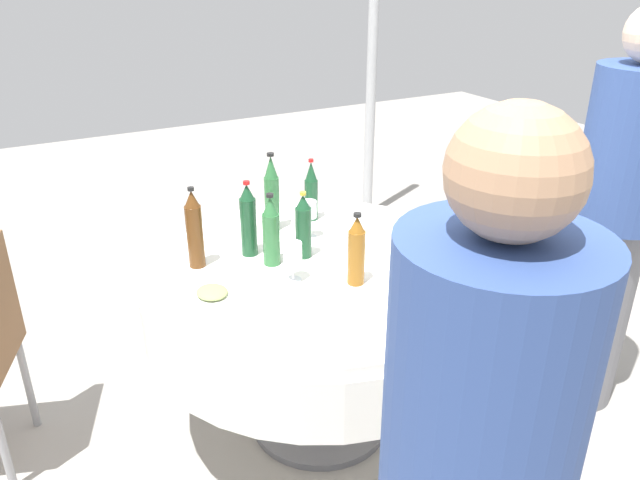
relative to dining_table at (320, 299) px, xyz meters
name	(u,v)px	position (x,y,z in m)	size (l,w,h in m)	color
ground_plane	(320,421)	(0.00, 0.00, -0.59)	(10.00, 10.00, 0.00)	gray
dining_table	(320,299)	(0.00, 0.00, 0.00)	(1.31, 1.31, 0.74)	white
bottle_green_near	(271,232)	(0.08, 0.15, 0.28)	(0.06, 0.06, 0.27)	#2D6B38
bottle_amber_left	(356,251)	(-0.19, -0.04, 0.27)	(0.06, 0.06, 0.26)	#8C5619
bottle_dark_green_north	(303,227)	(0.08, 0.03, 0.27)	(0.06, 0.06, 0.26)	#194728
bottle_brown_rear	(195,230)	(0.20, 0.40, 0.29)	(0.06, 0.06, 0.30)	#593314
bottle_green_right	(272,195)	(0.36, 0.02, 0.30)	(0.06, 0.06, 0.33)	#2D6B38
bottle_dark_green_mid	(248,221)	(0.20, 0.20, 0.29)	(0.06, 0.06, 0.29)	#194728
bottle_dark_green_outer	(311,192)	(0.38, -0.17, 0.27)	(0.06, 0.06, 0.27)	#194728
wine_glass_rear	(293,254)	(-0.07, 0.15, 0.25)	(0.07, 0.07, 0.14)	white
wine_glass_right	(309,212)	(0.22, -0.07, 0.26)	(0.06, 0.06, 0.16)	white
plate_far	(366,227)	(0.18, -0.31, 0.16)	(0.24, 0.24, 0.02)	white
plate_east	(410,261)	(-0.16, -0.29, 0.16)	(0.25, 0.25, 0.04)	white
plate_south	(212,296)	(-0.06, 0.43, 0.16)	(0.25, 0.25, 0.04)	white
knife_left	(332,317)	(-0.35, 0.15, 0.15)	(0.18, 0.02, 0.01)	silver
person_left	(616,215)	(-0.39, -1.09, 0.27)	(0.34, 0.34, 1.63)	slate
tent_pole_main	(372,49)	(1.80, -1.38, 0.60)	(0.07, 0.07, 2.39)	#B2B5B7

